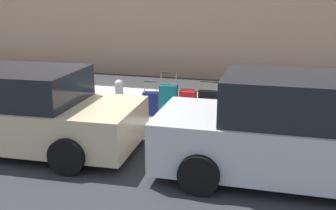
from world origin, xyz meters
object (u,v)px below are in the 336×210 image
object	(u,v)px
suitcase_teal_5	(169,100)
parked_car_silver_0	(295,133)
suitcase_black_3	(208,105)
bollard_post	(88,97)
suitcase_navy_6	(151,103)
parked_car_beige_1	(19,111)
suitcase_silver_0	(274,112)
suitcase_red_4	(188,104)
fire_hydrant	(119,95)
parking_meter	(332,89)
suitcase_maroon_1	(251,107)
suitcase_olive_2	(230,109)

from	to	relation	value
suitcase_teal_5	parked_car_silver_0	distance (m)	3.63
suitcase_black_3	suitcase_teal_5	xyz separation A→B (m)	(0.94, 0.05, 0.05)
bollard_post	parked_car_silver_0	xyz separation A→B (m)	(-4.78, 2.21, 0.30)
suitcase_navy_6	bollard_post	size ratio (longest dim) A/B	1.15
suitcase_navy_6	parked_car_beige_1	size ratio (longest dim) A/B	0.17
suitcase_teal_5	suitcase_silver_0	bearing A→B (deg)	178.68
parked_car_silver_0	parked_car_beige_1	xyz separation A→B (m)	(5.11, 0.00, -0.06)
parked_car_silver_0	suitcase_black_3	bearing A→B (deg)	-52.74
parked_car_beige_1	suitcase_red_4	bearing A→B (deg)	-139.84
suitcase_teal_5	parked_car_beige_1	bearing A→B (deg)	44.83
suitcase_teal_5	fire_hydrant	xyz separation A→B (m)	(1.26, -0.02, 0.04)
suitcase_silver_0	suitcase_black_3	distance (m)	1.48
suitcase_red_4	parking_meter	world-z (taller)	parking_meter
suitcase_maroon_1	fire_hydrant	bearing A→B (deg)	0.17
suitcase_olive_2	parked_car_beige_1	size ratio (longest dim) A/B	0.18
suitcase_olive_2	suitcase_navy_6	xyz separation A→B (m)	(1.89, 0.02, 0.01)
suitcase_olive_2	parked_car_beige_1	xyz separation A→B (m)	(3.79, 2.37, 0.33)
fire_hydrant	parked_car_beige_1	xyz separation A→B (m)	(1.09, 2.36, 0.18)
suitcase_navy_6	parked_car_beige_1	world-z (taller)	parked_car_beige_1
suitcase_red_4	suitcase_teal_5	world-z (taller)	suitcase_teal_5
suitcase_black_3	parked_car_silver_0	world-z (taller)	parked_car_silver_0
suitcase_olive_2	suitcase_navy_6	distance (m)	1.89
parked_car_beige_1	parking_meter	bearing A→B (deg)	-156.21
suitcase_maroon_1	suitcase_red_4	world-z (taller)	suitcase_maroon_1
parked_car_beige_1	suitcase_silver_0	bearing A→B (deg)	-154.40
suitcase_red_4	fire_hydrant	world-z (taller)	fire_hydrant
suitcase_olive_2	fire_hydrant	bearing A→B (deg)	0.21
suitcase_navy_6	parking_meter	bearing A→B (deg)	-176.28
parking_meter	parked_car_silver_0	size ratio (longest dim) A/B	0.28
fire_hydrant	parked_car_silver_0	xyz separation A→B (m)	(-4.02, 2.36, 0.24)
suitcase_red_4	parked_car_beige_1	size ratio (longest dim) A/B	0.14
suitcase_black_3	suitcase_teal_5	bearing A→B (deg)	3.24
suitcase_maroon_1	bollard_post	distance (m)	3.93
suitcase_black_3	parked_car_beige_1	xyz separation A→B (m)	(3.29, 2.39, 0.26)
suitcase_silver_0	fire_hydrant	xyz separation A→B (m)	(3.67, -0.08, 0.11)
suitcase_silver_0	suitcase_navy_6	distance (m)	2.86
suitcase_navy_6	suitcase_olive_2	bearing A→B (deg)	-179.38
suitcase_olive_2	bollard_post	xyz separation A→B (m)	(3.46, 0.16, 0.09)
suitcase_black_3	suitcase_red_4	size ratio (longest dim) A/B	1.28
suitcase_teal_5	parked_car_beige_1	size ratio (longest dim) A/B	0.22
suitcase_navy_6	bollard_post	bearing A→B (deg)	5.06
suitcase_silver_0	bollard_post	distance (m)	4.43
bollard_post	parked_car_beige_1	distance (m)	2.25
suitcase_olive_2	suitcase_black_3	world-z (taller)	suitcase_black_3
suitcase_red_4	suitcase_olive_2	bearing A→B (deg)	179.77
suitcase_silver_0	parking_meter	distance (m)	1.30
fire_hydrant	parked_car_beige_1	size ratio (longest dim) A/B	0.17
suitcase_navy_6	fire_hydrant	bearing A→B (deg)	-0.75
suitcase_silver_0	suitcase_olive_2	size ratio (longest dim) A/B	1.00
fire_hydrant	bollard_post	bearing A→B (deg)	11.15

